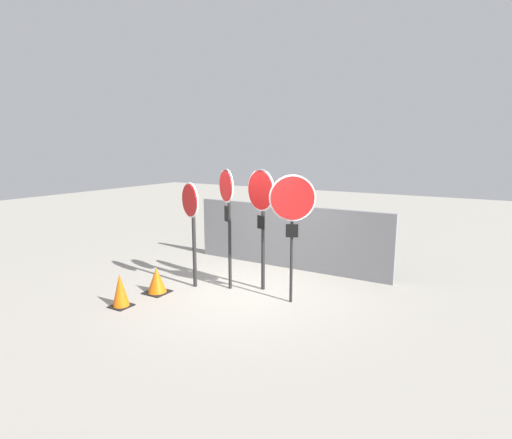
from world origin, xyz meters
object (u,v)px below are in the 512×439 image
Objects in this scene: stop_sign_3 at (292,207)px; traffic_cone_0 at (157,280)px; stop_sign_0 at (191,214)px; stop_sign_2 at (261,205)px; stop_sign_1 at (227,203)px; traffic_cone_1 at (120,290)px.

traffic_cone_0 is at bearing 171.95° from stop_sign_3.
stop_sign_3 is at bearing 31.18° from stop_sign_0.
stop_sign_2 is (1.36, 0.59, 0.22)m from stop_sign_0.
traffic_cone_1 is at bearing -89.88° from stop_sign_1.
stop_sign_0 is 2.07m from traffic_cone_1.
traffic_cone_1 is at bearing -108.05° from stop_sign_2.
stop_sign_3 reaches higher than traffic_cone_1.
stop_sign_0 is 3.48× the size of traffic_cone_1.
stop_sign_0 is 4.15× the size of traffic_cone_0.
stop_sign_3 is 3.59m from traffic_cone_1.
stop_sign_1 is 1.03× the size of stop_sign_3.
stop_sign_2 is 3.19m from traffic_cone_1.
stop_sign_1 is 4.68× the size of traffic_cone_0.
stop_sign_1 is at bearing 151.19° from stop_sign_3.
stop_sign_1 is 2.67m from traffic_cone_1.
stop_sign_2 is at bearing 58.57° from stop_sign_1.
stop_sign_3 is (2.22, 0.25, 0.28)m from stop_sign_0.
stop_sign_2 is 1.03× the size of stop_sign_3.
stop_sign_2 is (0.63, 0.30, -0.03)m from stop_sign_1.
stop_sign_1 is 1.50m from stop_sign_3.
stop_sign_1 is at bearing 46.58° from stop_sign_0.
stop_sign_3 is (0.86, -0.34, 0.06)m from stop_sign_2.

